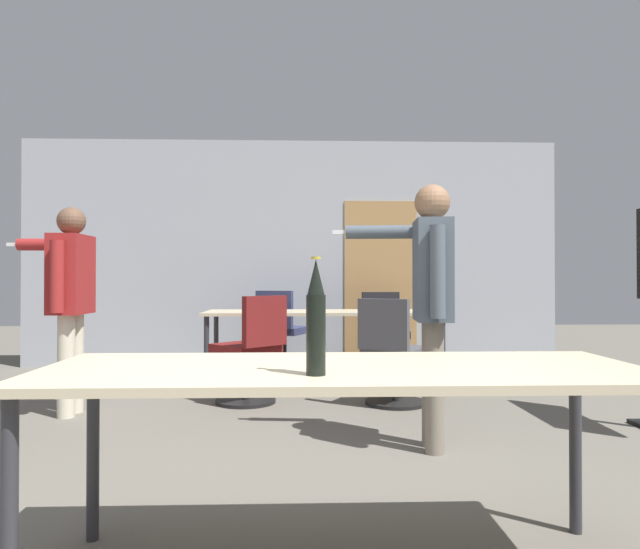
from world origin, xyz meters
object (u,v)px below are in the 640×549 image
Objects in this scene: office_chair_far_right at (392,356)px; beer_bottle at (316,319)px; office_chair_far_left at (281,334)px; office_chair_mid_tucked at (384,336)px; person_left_plaid at (69,289)px; person_near_casual at (430,287)px; office_chair_side_rolled at (251,353)px.

office_chair_far_right is 3.09m from beer_bottle.
office_chair_far_left reaches higher than office_chair_far_right.
office_chair_mid_tucked is (0.17, 1.63, 0.01)m from office_chair_far_right.
office_chair_far_right is 0.96× the size of office_chair_far_left.
office_chair_mid_tucked is at bearing -55.95° from person_left_plaid.
office_chair_far_left is at bearing 24.99° from person_near_casual.
office_chair_far_left is (-0.99, 1.70, 0.03)m from office_chair_far_right.
beer_bottle is at bearing -63.43° from office_chair_far_left.
office_chair_far_left is at bearing 93.32° from beer_bottle.
office_chair_mid_tucked is 2.42× the size of beer_bottle.
office_chair_side_rolled is (1.40, 0.34, -0.55)m from person_left_plaid.
office_chair_mid_tucked is at bearing 3.07° from person_near_casual.
person_left_plaid is at bearing 124.56° from beer_bottle.
office_chair_mid_tucked reaches higher than office_chair_far_right.
person_near_casual is 1.01× the size of person_left_plaid.
office_chair_far_right is at bearing 76.27° from beer_bottle.
beer_bottle reaches higher than office_chair_mid_tucked.
beer_bottle is at bearing -72.05° from office_chair_far_right.
office_chair_side_rolled is 2.44× the size of beer_bottle.
office_chair_far_right is at bearing -84.80° from person_left_plaid.
person_near_casual is at bearing -90.95° from office_chair_side_rolled.
office_chair_mid_tucked is (2.77, 1.87, -0.56)m from person_left_plaid.
person_near_casual is 3.18m from office_chair_far_left.
office_chair_mid_tucked is at bearing 4.77° from office_chair_side_rolled.
beer_bottle reaches higher than office_chair_far_left.
office_chair_far_left is (0.20, 1.59, 0.01)m from office_chair_side_rolled.
office_chair_side_rolled is at bearing -74.02° from office_chair_far_left.
office_chair_mid_tucked is (1.37, 1.53, -0.00)m from office_chair_side_rolled.
office_chair_far_right is at bearing 80.26° from office_chair_mid_tucked.
office_chair_side_rolled is at bearing 98.78° from beer_bottle.
person_left_plaid is 1.76× the size of office_chair_side_rolled.
office_chair_far_left is at bearing 151.93° from office_chair_far_right.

